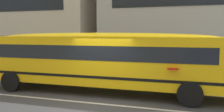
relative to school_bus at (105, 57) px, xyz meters
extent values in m
plane|color=#424244|center=(0.31, -1.83, -1.63)|extent=(400.00, 400.00, 0.00)
cube|color=gray|center=(0.31, 5.79, -1.62)|extent=(120.00, 3.00, 0.01)
cube|color=silver|center=(0.31, -1.83, -1.62)|extent=(110.00, 0.16, 0.01)
cube|color=yellow|center=(-0.24, 0.00, -0.11)|extent=(10.47, 2.45, 2.09)
cube|color=black|center=(-5.54, -0.04, -0.98)|extent=(0.21, 2.38, 0.34)
cube|color=black|center=(-0.24, 0.00, 0.27)|extent=(9.85, 2.48, 0.61)
cube|color=black|center=(-0.24, 0.00, -0.72)|extent=(10.49, 2.48, 0.11)
ellipsoid|color=yellow|center=(-0.24, 0.00, 0.94)|extent=(10.05, 2.25, 0.34)
cylinder|color=red|center=(3.12, -1.34, -0.21)|extent=(0.42, 0.42, 0.03)
cylinder|color=black|center=(3.73, 1.21, -1.15)|extent=(0.95, 0.27, 0.95)
cylinder|color=black|center=(3.74, -1.16, -1.15)|extent=(0.95, 0.27, 0.95)
cylinder|color=black|center=(-4.22, 1.16, -1.15)|extent=(0.95, 0.27, 0.95)
cylinder|color=black|center=(-4.20, -1.22, -1.15)|extent=(0.95, 0.27, 0.95)
cube|color=beige|center=(-13.78, 13.78, 4.77)|extent=(18.24, 12.98, 12.80)
cube|color=black|center=(4.57, 7.27, 0.29)|extent=(13.17, 0.04, 1.10)
camera|label=1|loc=(3.74, -10.45, 1.10)|focal=39.25mm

